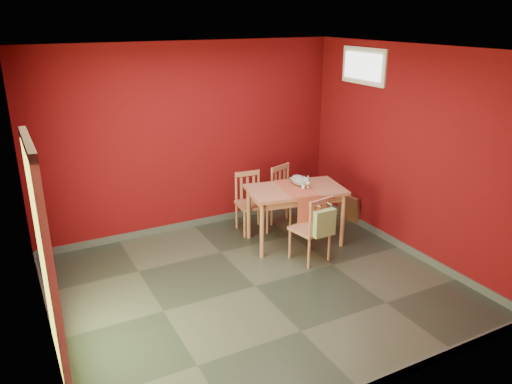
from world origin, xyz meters
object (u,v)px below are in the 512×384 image
cat (300,179)px  chair_far_left (251,202)px  chair_far_right (287,195)px  picture_frame (349,208)px  dining_table (295,195)px  chair_near (312,228)px  tote_bag (324,223)px

cat → chair_far_left: bearing=124.5°
chair_far_right → picture_frame: chair_far_right is taller
chair_far_right → cat: 0.68m
chair_far_right → picture_frame: 1.00m
cat → picture_frame: bearing=5.3°
dining_table → picture_frame: (1.13, 0.24, -0.48)m
chair_near → tote_bag: size_ratio=2.19×
chair_far_left → picture_frame: 1.56m
dining_table → chair_far_left: bearing=118.2°
dining_table → tote_bag: size_ratio=3.41×
chair_far_left → chair_far_right: (0.57, -0.07, 0.02)m
tote_bag → dining_table: bearing=84.5°
chair_near → cat: bearing=72.1°
chair_far_left → cat: cat is taller
tote_bag → cat: cat is taller
chair_far_left → picture_frame: size_ratio=1.95×
chair_far_right → chair_near: chair_far_right is taller
chair_far_right → picture_frame: (0.91, -0.34, -0.25)m
chair_far_left → picture_frame: chair_far_left is taller
dining_table → chair_near: size_ratio=1.56×
chair_far_left → tote_bag: chair_far_left is taller
chair_far_left → tote_bag: size_ratio=2.13×
cat → picture_frame: 1.24m
dining_table → picture_frame: size_ratio=3.12×
picture_frame → chair_far_right: bearing=159.3°
chair_far_left → chair_near: chair_near is taller
chair_near → cat: 0.82m
picture_frame → cat: bearing=-170.7°
tote_bag → picture_frame: bearing=40.6°
tote_bag → chair_far_left: bearing=100.7°
dining_table → picture_frame: dining_table is taller
tote_bag → chair_near: bearing=96.4°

